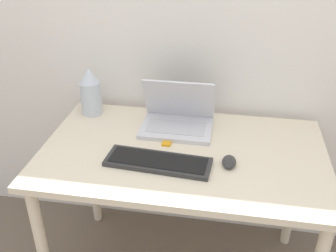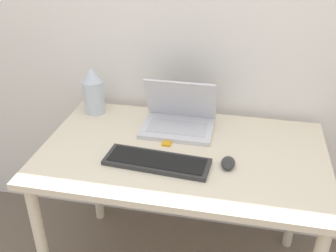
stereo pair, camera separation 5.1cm
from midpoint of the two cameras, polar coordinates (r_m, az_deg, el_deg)
name	(u,v)px [view 2 (the right image)]	position (r m, az deg, el deg)	size (l,w,h in m)	color
wall_back	(201,15)	(1.93, 5.54, 15.72)	(6.00, 0.05, 2.50)	white
desk	(182,168)	(1.77, 2.92, -6.15)	(1.24, 0.75, 0.77)	beige
laptop	(179,118)	(1.86, 2.33, 1.16)	(0.33, 0.24, 0.24)	silver
keyboard	(157,162)	(1.63, -0.71, -5.20)	(0.45, 0.18, 0.02)	#2D2D2D
mouse	(228,163)	(1.63, 9.61, -5.31)	(0.06, 0.09, 0.03)	#2D2D2D
vase	(93,91)	(2.01, -10.10, 5.07)	(0.10, 0.10, 0.24)	silver
mp3_player	(167,143)	(1.76, 0.69, -2.46)	(0.04, 0.05, 0.01)	orange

